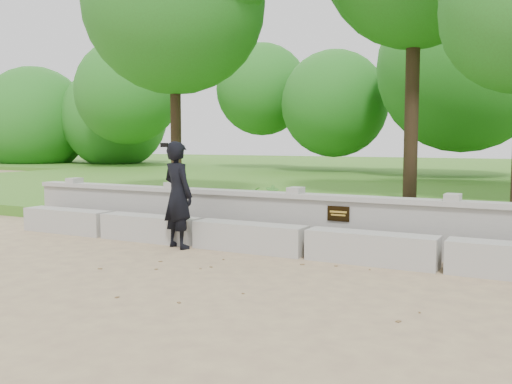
# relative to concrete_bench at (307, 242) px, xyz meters

# --- Properties ---
(ground) EXTENTS (80.00, 80.00, 0.00)m
(ground) POSITION_rel_concrete_bench_xyz_m (-0.00, -1.90, -0.22)
(ground) COLOR tan
(ground) RESTS_ON ground
(lawn) EXTENTS (40.00, 22.00, 0.25)m
(lawn) POSITION_rel_concrete_bench_xyz_m (-0.00, 12.10, -0.10)
(lawn) COLOR #396E19
(lawn) RESTS_ON ground
(concrete_bench) EXTENTS (11.90, 0.45, 0.45)m
(concrete_bench) POSITION_rel_concrete_bench_xyz_m (0.00, 0.00, 0.00)
(concrete_bench) COLOR #A5A39C
(concrete_bench) RESTS_ON ground
(parapet_wall) EXTENTS (12.50, 0.35, 0.90)m
(parapet_wall) POSITION_rel_concrete_bench_xyz_m (0.00, 0.70, 0.24)
(parapet_wall) COLOR #9B9992
(parapet_wall) RESTS_ON ground
(man_main) EXTENTS (0.75, 0.69, 1.76)m
(man_main) POSITION_rel_concrete_bench_xyz_m (-2.17, -0.30, 0.66)
(man_main) COLOR black
(man_main) RESTS_ON ground
(shrub_a) EXTENTS (0.35, 0.29, 0.56)m
(shrub_a) POSITION_rel_concrete_bench_xyz_m (-2.15, 3.18, 0.30)
(shrub_a) COLOR #3D7F2B
(shrub_a) RESTS_ON lawn
(shrub_b) EXTENTS (0.38, 0.38, 0.55)m
(shrub_b) POSITION_rel_concrete_bench_xyz_m (1.09, 1.40, 0.30)
(shrub_b) COLOR #3D7F2B
(shrub_b) RESTS_ON lawn
(shrub_d) EXTENTS (0.37, 0.39, 0.56)m
(shrub_d) POSITION_rel_concrete_bench_xyz_m (-2.22, 2.49, 0.30)
(shrub_d) COLOR #3D7F2B
(shrub_d) RESTS_ON lawn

